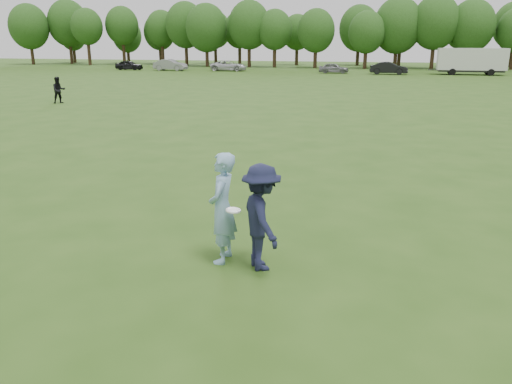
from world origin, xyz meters
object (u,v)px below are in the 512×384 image
car_f (389,68)px  car_a (129,65)px  thrower (222,208)px  car_c (229,66)px  defender (261,217)px  car_b (170,65)px  car_e (334,68)px  player_far_a (59,90)px  cargo_trailer (472,60)px

car_f → car_a: bearing=91.4°
thrower → car_c: bearing=-165.2°
defender → car_b: size_ratio=0.40×
car_b → car_e: car_b is taller
defender → car_b: bearing=-6.7°
car_b → car_f: (30.23, -0.89, -0.02)m
car_f → car_c: bearing=87.5°
player_far_a → car_c: (-1.06, 39.71, -0.16)m
thrower → defender: bearing=78.4°
defender → cargo_trailer: bearing=-43.1°
player_far_a → car_b: size_ratio=0.36×
car_a → car_b: 6.63m
thrower → car_a: bearing=-153.0°
defender → car_e: defender is taller
car_f → car_b: bearing=91.4°
car_c → car_f: bearing=-100.0°
car_e → car_b: bearing=87.4°
car_e → cargo_trailer: (16.77, 1.14, 1.12)m
thrower → car_e: size_ratio=0.54×
car_e → defender: bearing=-176.5°
thrower → player_far_a: size_ratio=1.19×
car_f → cargo_trailer: size_ratio=0.52×
car_f → car_e: bearing=88.3°
player_far_a → car_a: player_far_a is taller
car_f → cargo_trailer: (9.79, 1.72, 1.01)m
player_far_a → cargo_trailer: bearing=4.2°
defender → car_a: size_ratio=0.48×
car_b → cargo_trailer: 40.04m
car_c → car_b: bearing=94.2°
car_a → car_c: (14.96, 1.09, 0.02)m
car_c → thrower: bearing=-166.4°
player_far_a → car_e: 40.59m
player_far_a → car_b: player_far_a is taller
car_a → cargo_trailer: bearing=-87.3°
thrower → car_e: 59.25m
car_f → cargo_trailer: cargo_trailer is taller
car_e → player_far_a: bearing=158.2°
car_a → car_b: car_b is taller
defender → car_a: bearing=-1.8°
player_far_a → car_b: 39.59m
player_far_a → car_e: (13.85, 38.15, -0.21)m
car_b → cargo_trailer: (40.02, 0.83, 0.99)m
player_far_a → cargo_trailer: size_ratio=0.19×
cargo_trailer → car_c: bearing=179.2°
thrower → car_e: (-4.70, 59.06, -0.38)m
defender → car_c: size_ratio=0.38×
player_far_a → car_c: size_ratio=0.34×
defender → car_c: defender is taller
car_e → cargo_trailer: 16.85m
car_a → cargo_trailer: cargo_trailer is taller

